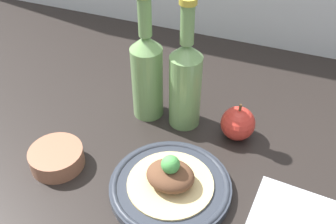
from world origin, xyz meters
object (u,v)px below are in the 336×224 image
plate (170,186)px  apple (238,123)px  cider_bottle_right (185,81)px  dipping_bowl (57,158)px  plated_food (170,177)px  cider_bottle_left (147,72)px

plate → apple: size_ratio=2.62×
cider_bottle_right → dipping_bowl: cider_bottle_right is taller
cider_bottle_right → dipping_bowl: (-18.55, -20.76, -8.92)cm
plate → plated_food: size_ratio=1.41×
plate → cider_bottle_right: (-4.00, 18.88, 9.67)cm
cider_bottle_left → cider_bottle_right: 8.43cm
cider_bottle_right → plate: bearing=-78.0°
plate → plated_food: plated_food is taller
plate → cider_bottle_left: (-12.43, 18.88, 9.67)cm
plated_food → cider_bottle_right: cider_bottle_right is taller
plate → plated_food: bearing=0.0°
cider_bottle_left → dipping_bowl: 24.76cm
apple → plate: bearing=-112.9°
plate → plated_food: (0.00, 0.00, 2.67)cm
cider_bottle_right → dipping_bowl: bearing=-131.8°
plated_food → plate: bearing=180.0°
plate → dipping_bowl: bearing=-175.2°
plate → cider_bottle_right: 21.58cm
plated_food → dipping_bowl: plated_food is taller
plate → apple: (7.74, 18.32, 2.45)cm
plate → apple: apple is taller
plate → cider_bottle_left: size_ratio=0.77×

